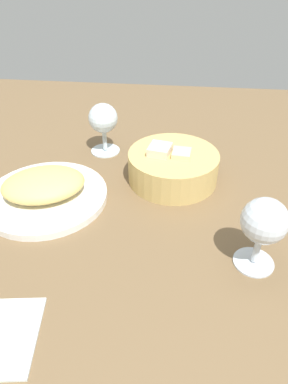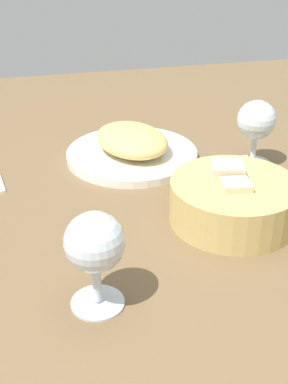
{
  "view_description": "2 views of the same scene",
  "coord_description": "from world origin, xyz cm",
  "px_view_note": "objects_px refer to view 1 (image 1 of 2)",
  "views": [
    {
      "loc": [
        9.7,
        -47.91,
        39.98
      ],
      "look_at": [
        4.16,
        1.13,
        3.99
      ],
      "focal_mm": 32.02,
      "sensor_mm": 36.0,
      "label": 1
    },
    {
      "loc": [
        69.23,
        -15.63,
        40.76
      ],
      "look_at": [
        3.45,
        -0.06,
        3.19
      ],
      "focal_mm": 49.46,
      "sensor_mm": 36.0,
      "label": 2
    }
  ],
  "objects_px": {
    "bread_basket": "(173,166)",
    "plate": "(46,196)",
    "folded_napkin": "(9,335)",
    "wine_glass_near": "(264,224)",
    "wine_glass_far": "(103,121)"
  },
  "relations": [
    {
      "from": "bread_basket",
      "to": "wine_glass_far",
      "type": "bearing_deg",
      "value": 147.84
    },
    {
      "from": "plate",
      "to": "folded_napkin",
      "type": "height_order",
      "value": "plate"
    },
    {
      "from": "bread_basket",
      "to": "wine_glass_near",
      "type": "xyz_separation_m",
      "value": [
        0.14,
        -0.22,
        0.05
      ]
    },
    {
      "from": "wine_glass_far",
      "to": "folded_napkin",
      "type": "relative_size",
      "value": 1.06
    },
    {
      "from": "bread_basket",
      "to": "wine_glass_near",
      "type": "bearing_deg",
      "value": -58.0
    },
    {
      "from": "wine_glass_far",
      "to": "folded_napkin",
      "type": "distance_m",
      "value": 0.49
    },
    {
      "from": "folded_napkin",
      "to": "wine_glass_far",
      "type": "bearing_deg",
      "value": -11.0
    },
    {
      "from": "plate",
      "to": "bread_basket",
      "type": "bearing_deg",
      "value": 22.2
    },
    {
      "from": "folded_napkin",
      "to": "wine_glass_near",
      "type": "bearing_deg",
      "value": -71.69
    },
    {
      "from": "plate",
      "to": "wine_glass_far",
      "type": "relative_size",
      "value": 2.0
    },
    {
      "from": "bread_basket",
      "to": "wine_glass_near",
      "type": "distance_m",
      "value": 0.26
    },
    {
      "from": "folded_napkin",
      "to": "plate",
      "type": "bearing_deg",
      "value": 2.13
    },
    {
      "from": "bread_basket",
      "to": "folded_napkin",
      "type": "xyz_separation_m",
      "value": [
        -0.19,
        -0.38,
        -0.03
      ]
    },
    {
      "from": "wine_glass_near",
      "to": "bread_basket",
      "type": "bearing_deg",
      "value": 122.0
    },
    {
      "from": "bread_basket",
      "to": "plate",
      "type": "bearing_deg",
      "value": -157.8
    }
  ]
}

